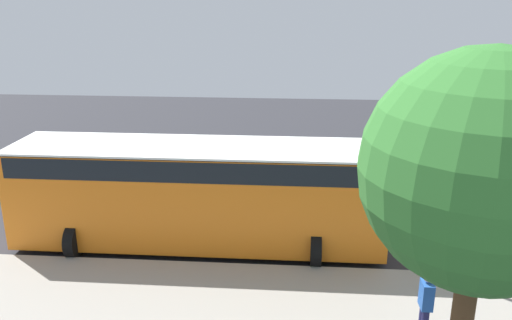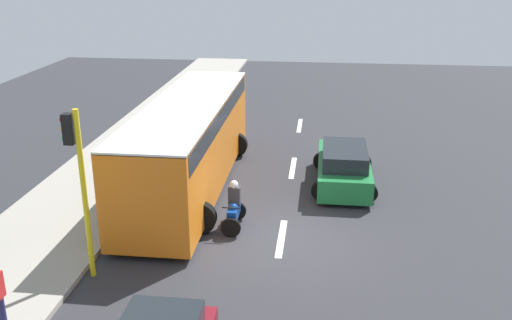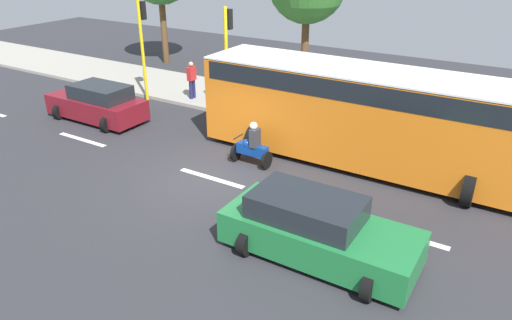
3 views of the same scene
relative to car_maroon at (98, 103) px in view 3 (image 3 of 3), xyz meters
name	(u,v)px [view 3 (image 3 of 3)]	position (x,y,z in m)	size (l,w,h in m)	color
ground_plane	(212,180)	(-1.84, -7.08, -0.76)	(40.00, 60.00, 0.10)	#2D2D33
sidewalk	(309,112)	(5.16, -7.08, -0.64)	(4.00, 60.00, 0.15)	#9E998E
lane_stripe_north	(401,235)	(-1.84, -13.08, -0.70)	(0.20, 2.40, 0.01)	white
lane_stripe_mid	(212,178)	(-1.84, -7.08, -0.70)	(0.20, 2.40, 0.01)	white
lane_stripe_south	(82,140)	(-1.84, -1.08, -0.70)	(0.20, 2.40, 0.01)	white
car_maroon	(98,103)	(0.00, 0.00, 0.00)	(2.15, 4.23, 1.52)	maroon
car_green	(316,230)	(-3.76, -11.56, 0.00)	(2.26, 4.58, 1.52)	#1E7238
city_bus	(366,111)	(1.73, -10.70, 1.14)	(3.20, 11.00, 3.16)	orange
motorcycle	(252,147)	(-0.33, -7.65, -0.07)	(0.60, 1.30, 1.53)	black
pedestrian_near_signal	(192,79)	(3.95, -1.77, 0.35)	(0.40, 0.24, 1.69)	#1E1E4C
pedestrian_by_tree	(278,77)	(6.25, -4.97, 0.35)	(0.40, 0.24, 1.69)	#1E1E4C
traffic_light_corner	(143,36)	(3.01, 0.07, 2.22)	(0.49, 0.24, 4.50)	yellow
traffic_light_midblock	(227,48)	(3.01, -4.44, 2.22)	(0.49, 0.24, 4.50)	yellow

